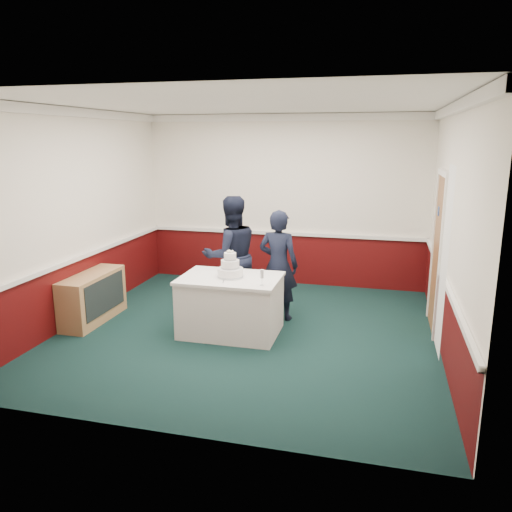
% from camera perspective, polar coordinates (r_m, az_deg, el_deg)
% --- Properties ---
extents(ground, '(5.00, 5.00, 0.00)m').
position_cam_1_polar(ground, '(6.91, -0.95, -8.66)').
color(ground, black).
rests_on(ground, ground).
extents(room_shell, '(5.00, 5.00, 3.00)m').
position_cam_1_polar(room_shell, '(7.01, 0.93, 8.25)').
color(room_shell, white).
rests_on(room_shell, ground).
extents(sideboard, '(0.41, 1.20, 0.70)m').
position_cam_1_polar(sideboard, '(7.57, -18.14, -4.52)').
color(sideboard, '#A97B52').
rests_on(sideboard, ground).
extents(cake_table, '(1.32, 0.92, 0.79)m').
position_cam_1_polar(cake_table, '(6.75, -2.91, -5.58)').
color(cake_table, white).
rests_on(cake_table, ground).
extents(wedding_cake, '(0.35, 0.35, 0.36)m').
position_cam_1_polar(wedding_cake, '(6.60, -2.97, -1.48)').
color(wedding_cake, white).
rests_on(wedding_cake, cake_table).
extents(cake_knife, '(0.07, 0.22, 0.00)m').
position_cam_1_polar(cake_knife, '(6.46, -3.73, -2.83)').
color(cake_knife, silver).
rests_on(cake_knife, cake_table).
extents(champagne_flute, '(0.05, 0.05, 0.21)m').
position_cam_1_polar(champagne_flute, '(6.21, 0.69, -2.17)').
color(champagne_flute, silver).
rests_on(champagne_flute, cake_table).
extents(person_man, '(1.09, 1.04, 1.78)m').
position_cam_1_polar(person_man, '(7.38, -2.85, 0.02)').
color(person_man, black).
rests_on(person_man, ground).
extents(person_woman, '(0.63, 0.46, 1.61)m').
position_cam_1_polar(person_woman, '(7.19, 2.57, -1.05)').
color(person_woman, black).
rests_on(person_woman, ground).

